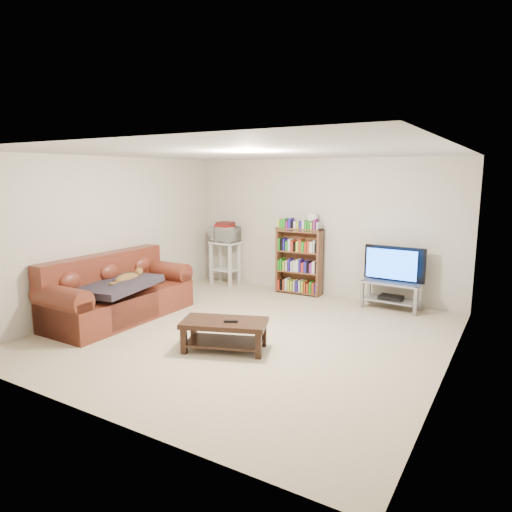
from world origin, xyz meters
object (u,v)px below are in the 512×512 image
Objects in this scene: tv_stand at (391,290)px; bookshelf at (299,260)px; sofa at (116,296)px; coffee_table at (224,330)px.

bookshelf reaches higher than tv_stand.
sofa is 1.86× the size of bookshelf.
coffee_table is 0.96× the size of bookshelf.
coffee_table is at bearing -113.37° from tv_stand.
sofa is at bearing -125.63° from bookshelf.
tv_stand is (1.30, 2.78, 0.05)m from coffee_table.
sofa is 4.27m from tv_stand.
coffee_table is (2.13, -0.24, -0.07)m from sofa.
bookshelf is (-1.68, 0.12, 0.31)m from tv_stand.
bookshelf is (-0.38, 2.90, 0.36)m from coffee_table.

